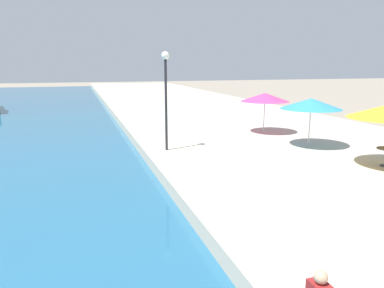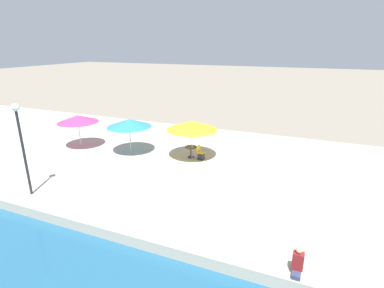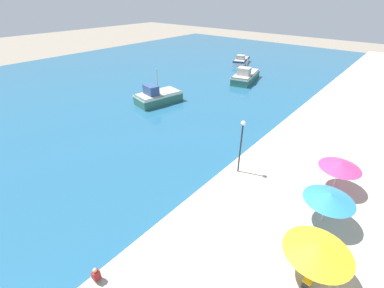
# 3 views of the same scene
# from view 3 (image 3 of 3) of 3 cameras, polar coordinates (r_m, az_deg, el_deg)

# --- Properties ---
(water_basin) EXTENTS (56.00, 90.00, 0.04)m
(water_basin) POSITION_cam_3_polar(r_m,az_deg,el_deg) (52.39, -7.04, 15.88)
(water_basin) COLOR #235B7F
(water_basin) RESTS_ON ground_plane
(quay_promenade) EXTENTS (16.00, 90.00, 0.53)m
(quay_promenade) POSITION_cam_3_polar(r_m,az_deg,el_deg) (36.94, 35.53, 4.26)
(quay_promenade) COLOR #BCB29E
(quay_promenade) RESTS_ON ground_plane
(fishing_boat_near) EXTENTS (4.27, 6.63, 4.63)m
(fishing_boat_near) POSITION_cam_3_polar(r_m,az_deg,el_deg) (35.88, -7.63, 10.45)
(fishing_boat_near) COLOR #33705B
(fishing_boat_near) RESTS_ON water_basin
(fishing_boat_mid) EXTENTS (4.56, 8.14, 4.52)m
(fishing_boat_mid) POSITION_cam_3_polar(r_m,az_deg,el_deg) (45.98, 11.81, 14.58)
(fishing_boat_mid) COLOR #33705B
(fishing_boat_mid) RESTS_ON water_basin
(fishing_boat_far) EXTENTS (4.15, 6.54, 3.40)m
(fishing_boat_far) POSITION_cam_3_polar(r_m,az_deg,el_deg) (58.25, 10.92, 17.78)
(fishing_boat_far) COLOR white
(fishing_boat_far) RESTS_ON water_basin
(cafe_umbrella_pink) EXTENTS (3.24, 3.24, 2.53)m
(cafe_umbrella_pink) POSITION_cam_3_polar(r_m,az_deg,el_deg) (14.38, 26.36, -20.06)
(cafe_umbrella_pink) COLOR #B7B7B7
(cafe_umbrella_pink) RESTS_ON quay_promenade
(cafe_umbrella_white) EXTENTS (2.97, 2.97, 2.38)m
(cafe_umbrella_white) POSITION_cam_3_polar(r_m,az_deg,el_deg) (17.70, 28.30, -10.32)
(cafe_umbrella_white) COLOR #B7B7B7
(cafe_umbrella_white) RESTS_ON quay_promenade
(cafe_umbrella_striped) EXTENTS (2.84, 2.84, 2.36)m
(cafe_umbrella_striped) POSITION_cam_3_polar(r_m,az_deg,el_deg) (21.09, 30.15, -4.05)
(cafe_umbrella_striped) COLOR #B7B7B7
(cafe_umbrella_striped) RESTS_ON quay_promenade
(cafe_table) EXTENTS (0.80, 0.80, 0.74)m
(cafe_table) POSITION_cam_3_polar(r_m,az_deg,el_deg) (15.76, 25.61, -23.98)
(cafe_table) COLOR #333338
(cafe_table) RESTS_ON quay_promenade
(cafe_chair_left) EXTENTS (0.44, 0.47, 0.91)m
(cafe_chair_left) POSITION_cam_3_polar(r_m,az_deg,el_deg) (15.47, 24.24, -26.22)
(cafe_chair_left) COLOR #2D2D33
(cafe_chair_left) RESTS_ON quay_promenade
(person_at_quay) EXTENTS (0.53, 0.36, 0.98)m
(person_at_quay) POSITION_cam_3_polar(r_m,az_deg,el_deg) (15.25, -20.56, -25.61)
(person_at_quay) COLOR #333D5B
(person_at_quay) RESTS_ON quay_promenade
(lamppost) EXTENTS (0.36, 0.36, 4.56)m
(lamppost) POSITION_cam_3_polar(r_m,az_deg,el_deg) (19.86, 10.95, 1.25)
(lamppost) COLOR #232328
(lamppost) RESTS_ON quay_promenade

